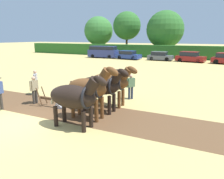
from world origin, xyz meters
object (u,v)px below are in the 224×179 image
object	(u,v)px
tree_left	(127,26)
farmer_beside_team	(131,85)
draft_horse_lead_left	(75,97)
parked_car_center_left	(160,56)
tree_center_left	(165,30)
parked_car_left	(128,55)
plow	(53,102)
draft_horse_trail_left	(101,86)
draft_horse_trail_right	(111,82)
farmer_at_plow	(34,88)
draft_horse_lead_right	(89,88)
parked_van	(103,52)
farmer_onlooker_right	(36,81)
parked_car_center	(190,57)
tree_far_left	(99,31)

from	to	relation	value
tree_left	farmer_beside_team	distance (m)	36.26
draft_horse_lead_left	parked_car_center_left	bearing A→B (deg)	96.71
tree_left	tree_center_left	bearing A→B (deg)	-4.27
tree_center_left	parked_car_left	distance (m)	11.27
plow	parked_car_center_left	distance (m)	26.51
farmer_beside_team	parked_car_center_left	xyz separation A→B (m)	(-4.56, 23.05, -0.18)
draft_horse_lead_left	draft_horse_trail_left	xyz separation A→B (m)	(-0.07, 2.23, 0.01)
draft_horse_lead_left	farmer_beside_team	distance (m)	5.06
parked_car_left	parked_car_center_left	size ratio (longest dim) A/B	1.09
draft_horse_trail_right	farmer_beside_team	xyz separation A→B (m)	(0.49, 1.67, -0.46)
draft_horse_lead_left	farmer_at_plow	bearing A→B (deg)	156.30
draft_horse_lead_right	parked_van	world-z (taller)	draft_horse_lead_right
draft_horse_trail_left	parked_van	distance (m)	29.28
farmer_at_plow	parked_van	xyz separation A→B (m)	(-10.44, 26.04, 0.18)
farmer_onlooker_right	parked_van	xyz separation A→B (m)	(-8.99, 24.56, 0.14)
parked_car_center_left	parked_car_center	world-z (taller)	parked_car_center
draft_horse_trail_left	farmer_onlooker_right	distance (m)	5.56
draft_horse_trail_right	plow	world-z (taller)	draft_horse_trail_right
draft_horse_trail_right	parked_car_center_left	size ratio (longest dim) A/B	0.74
tree_left	parked_car_center_left	bearing A→B (deg)	-43.56
tree_left	parked_van	world-z (taller)	tree_left
parked_car_center	tree_left	bearing A→B (deg)	156.06
draft_horse_lead_left	draft_horse_trail_right	xyz separation A→B (m)	(-0.10, 3.35, -0.00)
farmer_beside_team	parked_car_left	size ratio (longest dim) A/B	0.35
farmer_beside_team	draft_horse_lead_left	bearing A→B (deg)	-61.48
draft_horse_lead_left	farmer_onlooker_right	xyz separation A→B (m)	(-5.54, 3.14, -0.39)
farmer_onlooker_right	parked_car_left	distance (m)	24.55
draft_horse_lead_left	plow	size ratio (longest dim) A/B	1.73
tree_center_left	draft_horse_trail_left	bearing A→B (deg)	-80.51
farmer_at_plow	farmer_onlooker_right	size ratio (longest dim) A/B	0.97
draft_horse_lead_left	tree_center_left	bearing A→B (deg)	97.30
draft_horse_trail_right	farmer_at_plow	distance (m)	4.36
draft_horse_lead_left	parked_van	bearing A→B (deg)	115.96
tree_far_left	tree_center_left	world-z (taller)	tree_center_left
parked_car_center_left	parked_car_left	bearing A→B (deg)	-174.04
farmer_at_plow	parked_car_left	size ratio (longest dim) A/B	0.36
draft_horse_trail_right	parked_car_center	xyz separation A→B (m)	(0.57, 24.70, -0.58)
parked_van	parked_car_left	xyz separation A→B (m)	(5.07, -0.32, -0.38)
draft_horse_trail_left	parked_car_center_left	bearing A→B (deg)	97.28
farmer_beside_team	parked_car_center_left	bearing A→B (deg)	134.20
tree_center_left	farmer_beside_team	distance (m)	32.98
farmer_at_plow	tree_far_left	bearing A→B (deg)	112.38
parked_car_left	parked_car_center	xyz separation A→B (m)	(9.92, 0.68, 0.03)
tree_left	parked_car_center	distance (m)	18.48
draft_horse_trail_right	draft_horse_lead_right	bearing A→B (deg)	-89.79
tree_left	draft_horse_lead_left	world-z (taller)	tree_left
tree_center_left	parked_van	size ratio (longest dim) A/B	1.60
draft_horse_trail_right	parked_car_left	size ratio (longest dim) A/B	0.67
parked_van	parked_car_center	distance (m)	15.00
draft_horse_lead_right	parked_car_center_left	size ratio (longest dim) A/B	0.68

